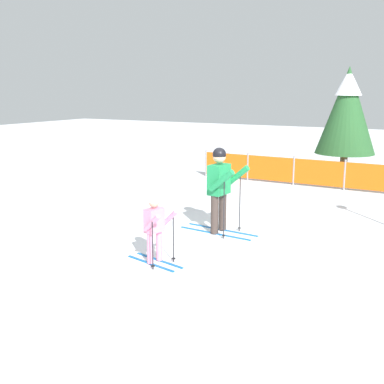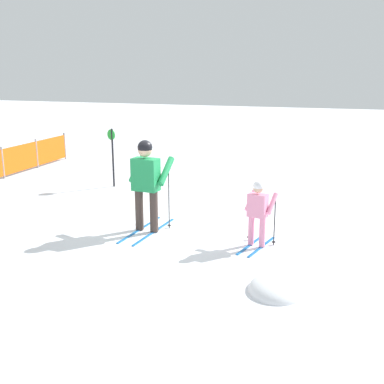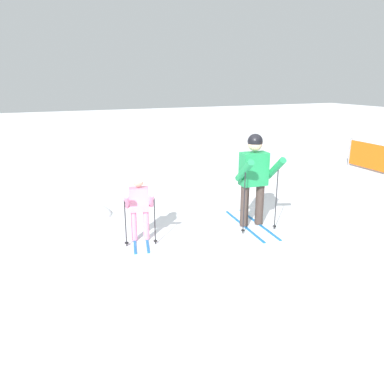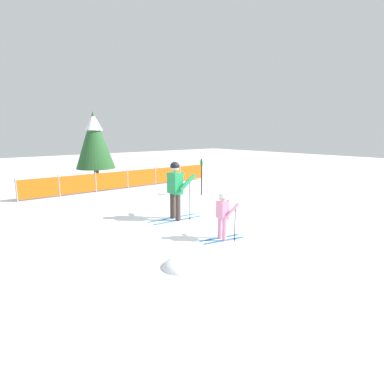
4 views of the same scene
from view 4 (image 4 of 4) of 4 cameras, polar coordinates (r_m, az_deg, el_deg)
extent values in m
plane|color=white|center=(9.30, -0.81, -5.27)|extent=(60.00, 60.00, 0.00)
cube|color=#1966B2|center=(9.47, -3.69, -4.92)|extent=(1.69, 0.20, 0.02)
cube|color=#1966B2|center=(9.21, -2.67, -5.39)|extent=(1.69, 0.20, 0.02)
cylinder|color=#3F332D|center=(9.36, -3.73, -2.51)|extent=(0.16, 0.16, 0.80)
cylinder|color=#3F332D|center=(9.10, -2.69, -2.91)|extent=(0.16, 0.16, 0.80)
cube|color=#1E8C4C|center=(9.08, -3.27, 1.66)|extent=(0.33, 0.52, 0.62)
cylinder|color=#1E8C4C|center=(9.47, -2.97, 2.32)|extent=(0.58, 0.18, 0.51)
cylinder|color=#1E8C4C|center=(8.95, -0.88, 1.82)|extent=(0.58, 0.18, 0.51)
sphere|color=#D8AD8C|center=(9.02, -3.30, 4.62)|extent=(0.27, 0.27, 0.27)
sphere|color=black|center=(9.01, -3.30, 4.91)|extent=(0.28, 0.28, 0.28)
cylinder|color=black|center=(9.62, -2.62, -0.88)|extent=(0.02, 0.02, 1.25)
cylinder|color=black|center=(9.75, -2.59, -4.12)|extent=(0.07, 0.07, 0.01)
cylinder|color=black|center=(9.08, -0.42, -1.60)|extent=(0.02, 0.02, 1.25)
cylinder|color=black|center=(9.22, -0.42, -5.02)|extent=(0.07, 0.07, 0.01)
cube|color=#1966B2|center=(7.75, 5.27, -8.68)|extent=(1.11, 0.31, 0.02)
cube|color=#1966B2|center=(7.58, 6.13, -9.16)|extent=(1.11, 0.31, 0.02)
cylinder|color=pink|center=(7.66, 5.31, -6.72)|extent=(0.11, 0.11, 0.53)
cylinder|color=pink|center=(7.48, 6.17, -7.17)|extent=(0.11, 0.11, 0.53)
cube|color=pink|center=(7.44, 5.81, -3.46)|extent=(0.26, 0.37, 0.42)
cylinder|color=pink|center=(7.68, 6.00, -2.80)|extent=(0.38, 0.17, 0.35)
cylinder|color=pink|center=(7.35, 7.73, -3.50)|extent=(0.38, 0.17, 0.35)
sphere|color=#D8AD8C|center=(7.36, 5.86, -1.09)|extent=(0.18, 0.18, 0.18)
sphere|color=white|center=(7.36, 5.86, -0.85)|extent=(0.19, 0.19, 0.19)
cylinder|color=black|center=(7.84, 6.13, -5.32)|extent=(0.02, 0.02, 0.83)
cylinder|color=black|center=(7.95, 6.08, -7.79)|extent=(0.07, 0.07, 0.01)
cylinder|color=black|center=(7.45, 8.17, -6.27)|extent=(0.02, 0.02, 0.83)
cylinder|color=black|center=(7.56, 8.09, -8.85)|extent=(0.07, 0.07, 0.01)
cylinder|color=gray|center=(13.36, -30.47, 0.28)|extent=(0.06, 0.06, 0.92)
cylinder|color=gray|center=(13.66, -23.99, 1.07)|extent=(0.06, 0.06, 0.92)
cylinder|color=gray|center=(14.12, -17.85, 1.81)|extent=(0.06, 0.06, 0.92)
cylinder|color=gray|center=(14.73, -12.16, 2.47)|extent=(0.06, 0.06, 0.92)
cylinder|color=gray|center=(15.48, -6.97, 3.06)|extent=(0.06, 0.06, 0.92)
cylinder|color=gray|center=(16.34, -2.29, 3.57)|extent=(0.06, 0.06, 0.92)
cylinder|color=gray|center=(17.31, 1.90, 4.00)|extent=(0.06, 0.06, 0.92)
cube|color=#E35A10|center=(13.49, -27.19, 0.68)|extent=(1.57, 0.07, 0.77)
cube|color=#E35A10|center=(13.87, -20.87, 1.45)|extent=(1.57, 0.07, 0.77)
cube|color=#E35A10|center=(14.41, -14.95, 2.15)|extent=(1.57, 0.07, 0.77)
cube|color=#E35A10|center=(15.09, -9.50, 2.78)|extent=(1.57, 0.07, 0.77)
cube|color=#E35A10|center=(15.90, -4.57, 3.32)|extent=(1.57, 0.07, 0.77)
cube|color=#E35A10|center=(16.81, -0.13, 3.79)|extent=(1.57, 0.07, 0.77)
cylinder|color=#4C3823|center=(16.71, -17.71, 2.98)|extent=(0.25, 0.25, 0.79)
cone|color=#285B2D|center=(16.56, -18.09, 9.36)|extent=(2.00, 2.00, 2.94)
cone|color=white|center=(16.57, -18.29, 12.61)|extent=(0.90, 0.90, 0.88)
cylinder|color=black|center=(12.79, 1.84, 2.84)|extent=(0.05, 0.05, 1.55)
cylinder|color=green|center=(12.74, 1.81, 5.60)|extent=(0.12, 0.27, 0.28)
ellipsoid|color=white|center=(6.23, -1.19, -13.86)|extent=(0.97, 0.83, 0.39)
camera|label=1|loc=(9.69, 60.59, 7.43)|focal=45.00mm
camera|label=2|loc=(4.70, -79.53, 8.08)|focal=45.00mm
camera|label=3|loc=(11.66, 33.66, 9.93)|focal=35.00mm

